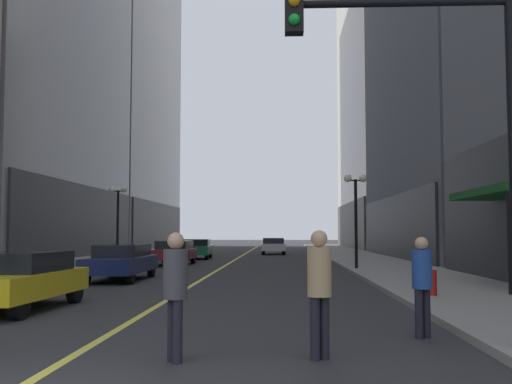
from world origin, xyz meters
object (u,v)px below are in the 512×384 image
at_px(car_yellow, 18,278).
at_px(car_maroon, 174,252).
at_px(traffic_light_near_right, 441,99).
at_px(pedestrian_in_blue_hoodie, 422,279).
at_px(fire_hydrant_right, 431,285).
at_px(car_white, 273,245).
at_px(street_lamp_left_far, 118,207).
at_px(car_navy, 122,261).
at_px(pedestrian_with_orange_bag, 175,286).
at_px(car_green, 197,248).
at_px(pedestrian_in_tan_trench, 319,283).
at_px(street_lamp_right_mid, 356,200).

bearing_deg(car_yellow, car_maroon, 89.47).
xyz_separation_m(car_maroon, traffic_light_near_right, (8.23, -23.76, 3.02)).
bearing_deg(pedestrian_in_blue_hoodie, fire_hydrant_right, 74.64).
bearing_deg(car_white, traffic_light_near_right, -85.71).
height_order(car_white, street_lamp_left_far, street_lamp_left_far).
height_order(car_navy, pedestrian_in_blue_hoodie, pedestrian_in_blue_hoodie).
height_order(car_navy, car_maroon, same).
relative_size(car_yellow, car_white, 0.96).
height_order(car_maroon, pedestrian_with_orange_bag, pedestrian_with_orange_bag).
bearing_deg(pedestrian_in_blue_hoodie, car_green, 105.16).
bearing_deg(car_navy, pedestrian_in_blue_hoodie, -54.85).
bearing_deg(car_navy, traffic_light_near_right, -58.11).
height_order(car_green, street_lamp_left_far, street_lamp_left_far).
bearing_deg(car_navy, fire_hydrant_right, -32.62).
relative_size(car_navy, pedestrian_in_tan_trench, 2.63).
bearing_deg(car_white, car_maroon, -107.89).
relative_size(car_white, pedestrian_in_tan_trench, 2.47).
bearing_deg(car_green, street_lamp_left_far, -121.95).
distance_m(car_white, street_lamp_right_mid, 21.92).
relative_size(car_maroon, car_white, 0.98).
relative_size(car_yellow, street_lamp_right_mid, 0.97).
xyz_separation_m(car_maroon, street_lamp_left_far, (-3.52, 1.39, 2.54)).
relative_size(car_navy, traffic_light_near_right, 0.84).
distance_m(car_green, pedestrian_in_blue_hoodie, 30.71).
bearing_deg(car_maroon, pedestrian_in_tan_trench, -75.05).
bearing_deg(car_white, pedestrian_in_tan_trench, -88.32).
bearing_deg(street_lamp_right_mid, pedestrian_with_orange_bag, -104.29).
height_order(car_green, street_lamp_right_mid, street_lamp_right_mid).
bearing_deg(pedestrian_with_orange_bag, car_maroon, 100.31).
height_order(car_navy, fire_hydrant_right, car_navy).
xyz_separation_m(car_navy, car_green, (0.31, 17.80, -0.00)).
distance_m(car_yellow, fire_hydrant_right, 10.21).
distance_m(street_lamp_left_far, fire_hydrant_right, 22.64).
relative_size(car_navy, car_white, 1.06).
distance_m(car_yellow, pedestrian_with_orange_bag, 7.04).
height_order(car_green, traffic_light_near_right, traffic_light_near_right).
relative_size(pedestrian_in_blue_hoodie, street_lamp_left_far, 0.38).
bearing_deg(pedestrian_with_orange_bag, street_lamp_right_mid, 75.71).
relative_size(car_yellow, pedestrian_in_blue_hoodie, 2.52).
xyz_separation_m(pedestrian_with_orange_bag, street_lamp_left_far, (-7.93, 25.66, 2.22)).
bearing_deg(pedestrian_in_tan_trench, car_navy, 115.48).
height_order(pedestrian_in_blue_hoodie, traffic_light_near_right, traffic_light_near_right).
bearing_deg(pedestrian_in_tan_trench, street_lamp_right_mid, 81.35).
xyz_separation_m(car_white, traffic_light_near_right, (3.00, -39.97, 3.02)).
bearing_deg(car_green, car_yellow, -90.89).
height_order(car_navy, traffic_light_near_right, traffic_light_near_right).
height_order(car_white, traffic_light_near_right, traffic_light_near_right).
bearing_deg(car_navy, pedestrian_with_orange_bag, -72.06).
relative_size(car_green, car_white, 0.92).
relative_size(traffic_light_near_right, fire_hydrant_right, 7.06).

